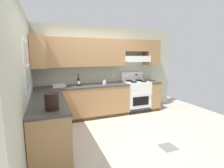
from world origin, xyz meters
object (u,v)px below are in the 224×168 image
(stove, at_px, (136,96))
(wine_bottle, at_px, (78,81))
(paper_towel_roll, at_px, (104,82))
(bowl, at_px, (59,86))
(bucket, at_px, (52,101))

(stove, xyz_separation_m, wine_bottle, (-1.78, -0.00, 0.56))
(wine_bottle, distance_m, paper_towel_roll, 0.76)
(bowl, relative_size, paper_towel_roll, 2.68)
(paper_towel_roll, bearing_deg, stove, -3.96)
(stove, height_order, bucket, stove)
(wine_bottle, height_order, paper_towel_roll, wine_bottle)
(stove, bearing_deg, wine_bottle, -179.95)
(bowl, height_order, bucket, bucket)
(bowl, bearing_deg, stove, -0.84)
(paper_towel_roll, bearing_deg, bowl, -178.31)
(paper_towel_roll, bearing_deg, bucket, -127.57)
(bucket, relative_size, paper_towel_roll, 2.12)
(stove, height_order, paper_towel_roll, stove)
(stove, relative_size, paper_towel_roll, 9.90)
(paper_towel_roll, bearing_deg, wine_bottle, -174.57)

